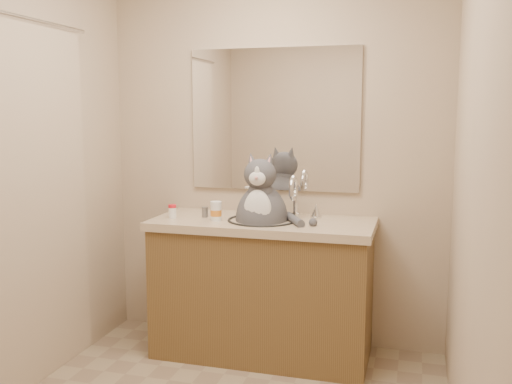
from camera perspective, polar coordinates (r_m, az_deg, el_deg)
room at (r=2.50m, az=-5.09°, el=1.10°), size 2.22×2.52×2.42m
vanity at (r=3.56m, az=0.68°, el=-9.26°), size 1.34×0.59×1.12m
mirror at (r=3.66m, az=1.81°, el=7.24°), size 1.10×0.02×0.90m
shower_curtain at (r=3.13m, az=-22.64°, el=-1.22°), size 0.02×1.30×1.93m
cat at (r=3.43m, az=0.56°, el=-2.18°), size 0.46×0.36×0.63m
pill_bottle_redcap at (r=3.55m, az=-8.36°, el=-1.91°), size 0.06×0.06×0.08m
pill_bottle_orange at (r=3.44m, az=-4.02°, el=-1.95°), size 0.09×0.09×0.12m
grey_canister at (r=3.56m, az=-5.12°, el=-2.01°), size 0.04×0.04×0.06m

